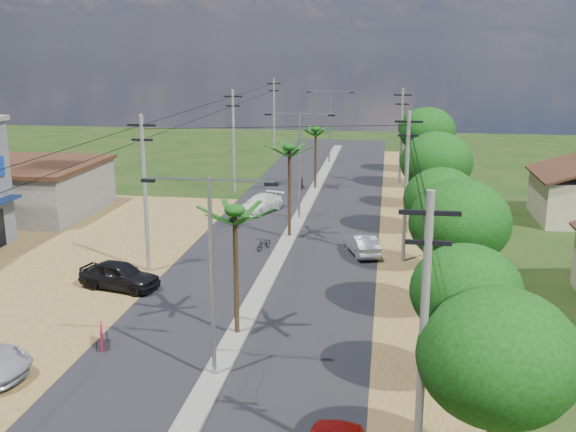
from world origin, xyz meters
The scene contains 31 objects.
ground centered at (0.00, 0.00, 0.00)m, with size 160.00×160.00×0.00m, color black.
road centered at (0.00, 15.00, 0.02)m, with size 12.00×110.00×0.04m, color black.
median centered at (0.00, 18.00, 0.09)m, with size 1.00×90.00×0.18m, color #605E56.
dirt_shoulder_east centered at (8.50, 15.00, 0.01)m, with size 5.00×90.00×0.03m, color brown.
low_shed centered at (-21.00, 24.00, 1.97)m, with size 10.40×10.40×3.95m.
tree_east_a centered at (9.50, -6.00, 4.49)m, with size 4.40×4.40×6.37m.
tree_east_b centered at (9.30, 0.00, 4.11)m, with size 4.00×4.00×5.83m.
tree_east_c centered at (9.70, 7.00, 4.86)m, with size 4.60×4.60×6.83m.
tree_east_d centered at (9.40, 14.00, 4.34)m, with size 4.20×4.20×6.13m.
tree_east_e centered at (9.60, 22.00, 5.09)m, with size 4.80×4.80×7.14m.
tree_east_f centered at (9.20, 30.00, 3.89)m, with size 3.80×3.80×5.52m.
tree_east_g centered at (9.80, 38.00, 5.24)m, with size 5.00×5.00×7.38m.
tree_east_h centered at (9.50, 46.00, 4.64)m, with size 4.40×4.40×6.52m.
palm_median_near centered at (0.00, 4.00, 5.54)m, with size 2.00×2.00×6.15m.
palm_median_mid centered at (0.00, 20.00, 5.90)m, with size 2.00×2.00×6.55m.
palm_median_far centered at (0.00, 36.00, 5.26)m, with size 2.00×2.00×5.85m.
streetlight_near centered at (0.00, 0.00, 4.79)m, with size 5.10×0.18×8.00m.
streetlight_mid centered at (0.00, 25.00, 4.79)m, with size 5.10×0.18×8.00m.
streetlight_far centered at (0.00, 50.00, 4.79)m, with size 5.10×0.18×8.00m.
utility_pole_w_b centered at (-7.00, 12.00, 4.76)m, with size 1.60×0.24×9.00m.
utility_pole_w_c centered at (-7.00, 34.00, 4.76)m, with size 1.60×0.24×9.00m.
utility_pole_w_d centered at (-7.00, 55.00, 4.76)m, with size 1.60×0.24×9.00m.
utility_pole_e_a centered at (7.50, -6.00, 4.76)m, with size 1.60×0.24×9.00m.
utility_pole_e_b centered at (7.50, 16.00, 4.76)m, with size 1.60×0.24×9.00m.
utility_pole_e_c centered at (7.50, 38.00, 4.76)m, with size 1.60×0.24×9.00m.
car_silver_mid centered at (5.00, 17.05, 0.64)m, with size 1.36×3.91×1.29m, color #A7A9AF.
car_white_far centered at (-3.30, 26.89, 0.66)m, with size 1.86×4.57×1.33m, color silver.
car_parked_dark centered at (-7.50, 8.94, 0.75)m, with size 1.77×4.41×1.50m, color black.
moto_rider_west_a centered at (-1.20, 17.05, 0.41)m, with size 0.54×1.55×0.81m, color black.
moto_rider_west_b centered at (-1.20, 35.95, 0.54)m, with size 0.51×1.81×1.08m, color black.
roadside_sign centered at (-5.50, 2.00, 0.49)m, with size 0.55×1.13×0.99m.
Camera 1 is at (6.37, -23.23, 12.58)m, focal length 42.00 mm.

